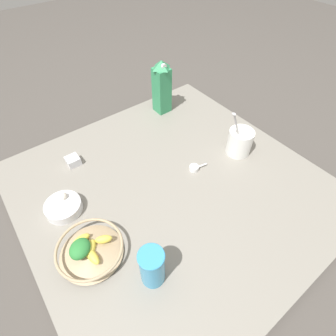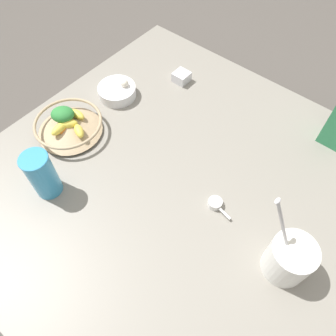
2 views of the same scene
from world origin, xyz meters
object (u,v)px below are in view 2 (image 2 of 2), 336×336
Objects in this scene: fruit_bowl at (69,125)px; yogurt_tub at (290,258)px; drinking_cup at (42,174)px; spice_jar at (181,77)px; garlic_bowl at (117,91)px.

yogurt_tub is at bearing 3.45° from fruit_bowl.
fruit_bowl is at bearing 123.20° from drinking_cup.
spice_jar is at bearing 89.51° from drinking_cup.
garlic_bowl is at bearing 166.88° from yogurt_tub.
fruit_bowl is 0.79m from yogurt_tub.
garlic_bowl is (-0.13, -0.22, 0.00)m from spice_jar.
spice_jar is (-0.65, 0.40, -0.05)m from yogurt_tub.
garlic_bowl reaches higher than spice_jar.
spice_jar is (0.13, 0.45, -0.02)m from fruit_bowl.
drinking_cup is at bearing -73.25° from garlic_bowl.
spice_jar is at bearing 73.68° from fruit_bowl.
fruit_bowl reaches higher than garlic_bowl.
fruit_bowl is at bearing -176.55° from yogurt_tub.
yogurt_tub reaches higher than fruit_bowl.
yogurt_tub reaches higher than spice_jar.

